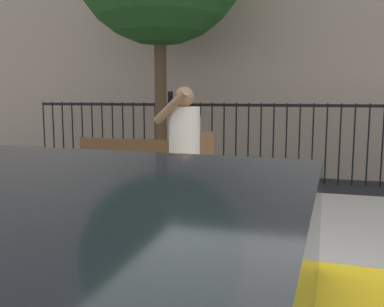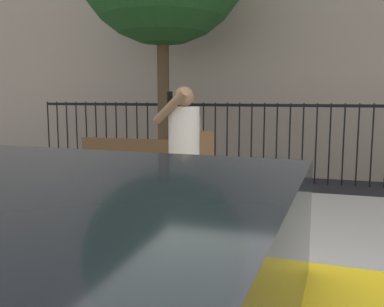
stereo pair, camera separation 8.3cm
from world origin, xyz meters
TOP-DOWN VIEW (x-y plane):
  - sidewalk at (0.00, 2.20)m, footprint 28.00×4.40m
  - iron_fence at (0.00, 5.90)m, footprint 12.03×0.04m
  - pedestrian_on_phone at (-1.20, 1.67)m, footprint 0.59×0.72m
  - street_bench at (-2.53, 3.16)m, footprint 1.60×0.45m

SIDE VIEW (x-z plane):
  - sidewalk at x=0.00m, z-range 0.00..0.15m
  - street_bench at x=-2.53m, z-range 0.18..1.13m
  - iron_fence at x=0.00m, z-range 0.22..1.82m
  - pedestrian_on_phone at x=-1.20m, z-range 0.29..1.98m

